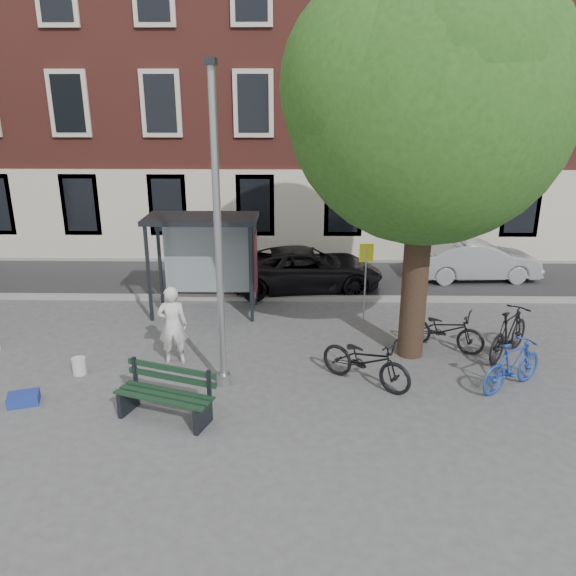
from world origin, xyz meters
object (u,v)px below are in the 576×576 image
Objects in this scene: bench at (166,397)px; lamppost at (219,251)px; bike_b at (513,365)px; painter at (173,325)px; bike_c at (366,360)px; car_dark at (306,269)px; car_silver at (476,260)px; notice_sign at (366,265)px; bus_shelter at (218,242)px; bike_a at (444,329)px; bike_d at (509,333)px.

lamppost is at bearing 74.49° from bench.
painter is at bearing 47.63° from bike_b.
lamppost is 3.06× the size of bike_c.
bench is 7.69m from car_dark.
car_silver is (8.29, 6.08, -0.23)m from painter.
bus_shelter is at bearing 170.32° from notice_sign.
painter is at bearing 126.93° from bike_a.
bike_a is at bearing 179.55° from painter.
lamppost reaches higher than bus_shelter.
bus_shelter is 3.86m from notice_sign.
car_dark is 2.23× the size of notice_sign.
notice_sign is (-2.52, 3.54, 0.99)m from bike_b.
notice_sign is at bearing -157.03° from car_dark.
bike_c is at bearing -96.29° from notice_sign.
bike_b reaches higher than bike_a.
lamppost is 6.60m from car_dark.
bench is 7.50m from bike_d.
car_dark is 1.19× the size of car_silver.
bench is 6.67m from bike_b.
painter is 0.85× the size of notice_sign.
painter is (-1.20, 1.00, -1.92)m from lamppost.
car_silver reaches higher than bench.
bike_b is at bearing -55.20° from notice_sign.
notice_sign is at bearing 47.75° from lamppost.
bike_b is 7.26m from car_silver.
car_dark is 3.03m from notice_sign.
bike_c is 8.19m from car_silver.
bike_c is 0.98× the size of notice_sign.
bus_shelter is 7.38m from bike_d.
car_silver is at bearing -44.84° from bike_b.
lamppost is 2.80m from bench.
car_dark reaches higher than bike_b.
car_dark is at bearing -0.31° from bike_b.
bike_b is 1.54m from bike_d.
bus_shelter is at bearing 106.58° from bench.
bike_c is 3.56m from bike_d.
bench is 0.94× the size of bike_c.
bike_d is at bearing -50.40° from bike_b.
bike_a is at bearing -12.66° from bike_c.
painter is 5.79m from car_dark.
lamppost is at bearing 55.80° from bike_b.
bike_b is (0.88, -1.84, 0.03)m from bike_a.
car_silver is at bearing -57.57° from bike_d.
bike_c is 6.03m from car_dark.
bike_d is (7.00, 2.67, 0.14)m from bench.
car_silver reaches higher than bike_d.
bike_a is 5.75m from car_silver.
bike_c is at bearing 144.77° from car_silver.
painter is at bearing 122.31° from car_silver.
bike_d reaches higher than bike_c.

